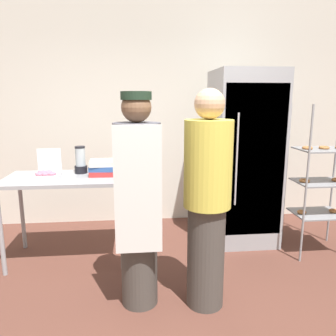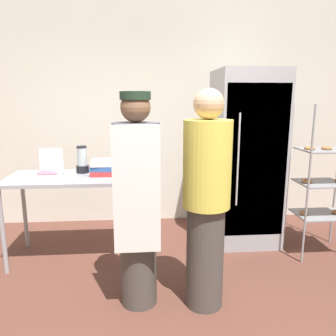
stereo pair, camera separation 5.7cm
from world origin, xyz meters
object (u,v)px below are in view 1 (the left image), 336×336
object	(u,v)px
donut_box	(47,174)
person_baker	(138,199)
blender_pitcher	(81,161)
binder_stack	(105,168)
refrigerator	(243,158)
baking_rack	(321,181)
person_customer	(207,201)

from	to	relation	value
donut_box	person_baker	xyz separation A→B (m)	(0.89, -0.80, -0.04)
blender_pitcher	binder_stack	bearing A→B (deg)	-23.58
binder_stack	person_baker	world-z (taller)	person_baker
blender_pitcher	donut_box	bearing A→B (deg)	-141.25
refrigerator	baking_rack	size ratio (longest dim) A/B	1.23
person_baker	blender_pitcher	bearing A→B (deg)	120.08
baking_rack	blender_pitcher	xyz separation A→B (m)	(-2.58, 0.26, 0.22)
person_baker	person_customer	bearing A→B (deg)	-7.13
donut_box	refrigerator	bearing A→B (deg)	10.41
baking_rack	binder_stack	bearing A→B (deg)	176.45
baking_rack	donut_box	bearing A→B (deg)	179.54
blender_pitcher	person_customer	size ratio (longest dim) A/B	0.17
donut_box	person_customer	bearing A→B (deg)	-31.16
person_customer	blender_pitcher	bearing A→B (deg)	135.94
person_baker	person_customer	size ratio (longest dim) A/B	0.99
binder_stack	blender_pitcher	bearing A→B (deg)	156.42
refrigerator	blender_pitcher	distance (m)	1.85
binder_stack	person_baker	distance (m)	0.98
donut_box	binder_stack	distance (m)	0.57
baking_rack	donut_box	size ratio (longest dim) A/B	5.64
donut_box	person_customer	world-z (taller)	person_customer
refrigerator	person_baker	distance (m)	1.73
refrigerator	person_customer	distance (m)	1.45
person_baker	baking_rack	bearing A→B (deg)	21.35
person_baker	donut_box	bearing A→B (deg)	138.19
person_baker	person_customer	distance (m)	0.54
person_customer	baking_rack	bearing A→B (deg)	30.27
donut_box	person_customer	xyz separation A→B (m)	(1.43, -0.86, -0.05)
blender_pitcher	binder_stack	xyz separation A→B (m)	(0.26, -0.11, -0.05)
donut_box	baking_rack	bearing A→B (deg)	-0.46
baking_rack	person_baker	bearing A→B (deg)	-158.65
refrigerator	donut_box	bearing A→B (deg)	-169.59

